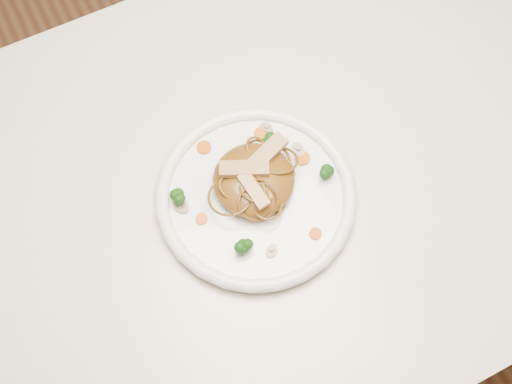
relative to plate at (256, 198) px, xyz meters
name	(u,v)px	position (x,y,z in m)	size (l,w,h in m)	color
ground	(269,299)	(0.05, 0.03, -0.76)	(4.00, 4.00, 0.00)	brown
table	(275,194)	(0.05, 0.03, -0.11)	(1.20, 0.80, 0.75)	beige
plate	(256,198)	(0.00, 0.00, 0.00)	(0.29, 0.29, 0.02)	white
noodle_mound	(254,180)	(0.00, 0.02, 0.03)	(0.12, 0.12, 0.04)	brown
chicken_a	(266,154)	(0.03, 0.04, 0.05)	(0.07, 0.02, 0.01)	tan
chicken_b	(244,169)	(0.00, 0.03, 0.05)	(0.07, 0.02, 0.01)	tan
chicken_c	(254,190)	(-0.01, -0.01, 0.05)	(0.06, 0.02, 0.01)	tan
broccoli_0	(272,142)	(0.06, 0.06, 0.02)	(0.02, 0.02, 0.03)	#15430E
broccoli_1	(179,196)	(-0.10, 0.04, 0.02)	(0.03, 0.03, 0.03)	#15430E
broccoli_2	(243,245)	(-0.05, -0.06, 0.02)	(0.03, 0.03, 0.03)	#15430E
broccoli_3	(326,171)	(0.11, -0.02, 0.02)	(0.03, 0.03, 0.03)	#15430E
carrot_0	(261,133)	(0.05, 0.09, 0.01)	(0.02, 0.02, 0.01)	#D75207
carrot_1	(202,219)	(-0.09, 0.00, 0.01)	(0.02, 0.02, 0.01)	#D75207
carrot_2	(302,158)	(0.09, 0.02, 0.01)	(0.02, 0.02, 0.01)	#D75207
carrot_3	(204,147)	(-0.03, 0.11, 0.01)	(0.02, 0.02, 0.01)	#D75207
carrot_4	(315,234)	(0.05, -0.09, 0.01)	(0.02, 0.02, 0.01)	#D75207
mushroom_0	(272,251)	(-0.02, -0.09, 0.01)	(0.02, 0.02, 0.01)	beige
mushroom_1	(298,150)	(0.09, 0.04, 0.01)	(0.02, 0.02, 0.01)	beige
mushroom_2	(181,207)	(-0.11, 0.03, 0.01)	(0.03, 0.03, 0.01)	beige
mushroom_3	(267,128)	(0.06, 0.09, 0.01)	(0.02, 0.02, 0.01)	beige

